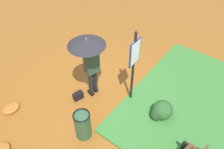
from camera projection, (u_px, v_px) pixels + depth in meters
name	position (u px, v px, depth m)	size (l,w,h in m)	color
ground_plane	(98.00, 95.00, 6.81)	(18.00, 18.00, 0.00)	brown
grass_verge	(204.00, 109.00, 6.40)	(4.80, 4.00, 0.05)	#387533
person_with_umbrella	(89.00, 53.00, 5.77)	(0.96, 0.96, 2.04)	black
info_sign_post	(134.00, 61.00, 5.73)	(0.44, 0.07, 2.30)	black
handbag	(78.00, 96.00, 6.62)	(0.33, 0.22, 0.37)	black
trash_bin	(83.00, 125.00, 5.55)	(0.42, 0.42, 0.83)	#2D5138
shrub_cluster	(161.00, 111.00, 6.09)	(0.62, 0.56, 0.50)	#285628
leaf_pile_by_bench	(11.00, 108.00, 6.39)	(0.50, 0.40, 0.11)	#A86023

